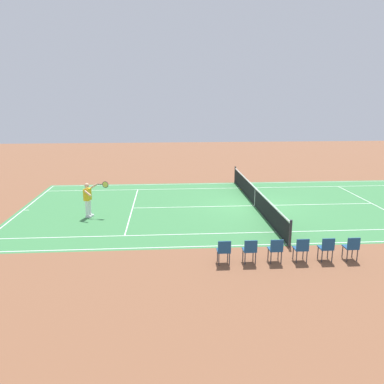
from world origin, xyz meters
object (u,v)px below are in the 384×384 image
Objects in this scene: spectator_chair_3 at (276,249)px; spectator_chair_4 at (250,249)px; spectator_chair_1 at (327,247)px; spectator_chair_5 at (224,250)px; tennis_net at (255,197)px; spectator_chair_0 at (352,246)px; tennis_player_near at (88,198)px; tennis_ball at (240,190)px; spectator_chair_2 at (301,248)px.

spectator_chair_4 is (0.89, 0.00, 0.00)m from spectator_chair_3.
spectator_chair_5 is at bearing 0.00° from spectator_chair_1.
spectator_chair_0 is (-1.73, 7.16, 0.03)m from tennis_net.
spectator_chair_0 is 1.00× the size of spectator_chair_5.
tennis_ball is (-8.26, -4.87, -0.90)m from tennis_player_near.
spectator_chair_2 is 1.79m from spectator_chair_4.
spectator_chair_5 is (4.47, 0.00, 0.00)m from spectator_chair_0.
spectator_chair_0 and spectator_chair_2 have the same top height.
tennis_net is at bearing -97.59° from spectator_chair_3.
tennis_net is 13.30× the size of spectator_chair_5.
spectator_chair_2 and spectator_chair_5 have the same top height.
spectator_chair_3 is at bearing 180.00° from spectator_chair_4.
tennis_net reaches higher than spectator_chair_0.
spectator_chair_0 is at bearing 180.00° from spectator_chair_2.
spectator_chair_1 is at bearing 180.00° from spectator_chair_4.
tennis_net reaches higher than tennis_ball.
tennis_ball is 10.70m from spectator_chair_2.
tennis_ball is 10.85m from spectator_chair_0.
tennis_player_near is 25.71× the size of tennis_ball.
spectator_chair_2 is 1.00× the size of spectator_chair_5.
tennis_net is 3.56m from tennis_ball.
spectator_chair_4 is 1.00× the size of spectator_chair_5.
spectator_chair_5 reaches higher than tennis_ball.
spectator_chair_0 and spectator_chair_5 have the same top height.
tennis_player_near is 10.12m from spectator_chair_2.
spectator_chair_5 is at bearing 0.00° from spectator_chair_2.
tennis_player_near is at bearing -46.16° from spectator_chair_5.
spectator_chair_5 is at bearing 75.96° from tennis_ball.
spectator_chair_0 and spectator_chair_1 have the same top height.
tennis_net is at bearing -110.95° from spectator_chair_5.
tennis_player_near is (8.33, 1.34, 0.44)m from tennis_net.
spectator_chair_1 is 3.58m from spectator_chair_5.
spectator_chair_1 and spectator_chair_2 have the same top height.
spectator_chair_5 is (-5.59, 5.82, -0.41)m from tennis_player_near.
spectator_chair_1 is 1.00× the size of spectator_chair_2.
tennis_net is 13.30× the size of spectator_chair_2.
spectator_chair_3 is 1.00× the size of spectator_chair_4.
spectator_chair_2 is at bearing 180.00° from spectator_chair_4.
tennis_ball is 11.03m from spectator_chair_5.
tennis_ball is 10.85m from spectator_chair_4.
spectator_chair_5 is at bearing 0.00° from spectator_chair_3.
spectator_chair_0 is 4.47m from spectator_chair_5.
spectator_chair_1 is 1.00× the size of spectator_chair_3.
spectator_chair_0 is 1.00× the size of spectator_chair_3.
tennis_net is at bearing -76.42° from spectator_chair_0.
spectator_chair_1 reaches higher than tennis_ball.
spectator_chair_4 is (2.68, 0.00, 0.00)m from spectator_chair_1.
tennis_net is 13.30× the size of spectator_chair_3.
tennis_player_near is 1.93× the size of spectator_chair_4.
spectator_chair_1 is 1.00× the size of spectator_chair_4.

